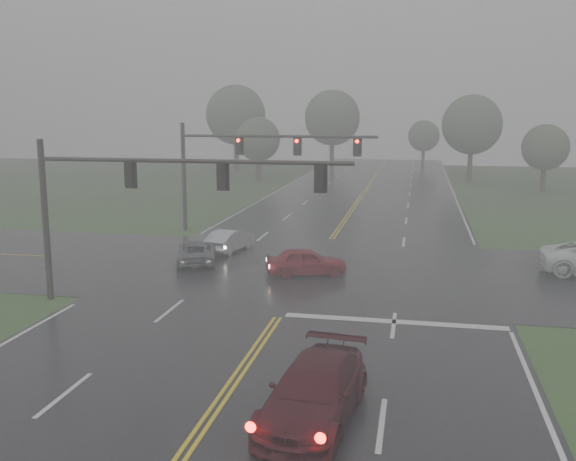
% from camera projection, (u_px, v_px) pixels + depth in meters
% --- Properties ---
extents(main_road, '(18.00, 160.00, 0.02)m').
position_uv_depth(main_road, '(304.00, 279.00, 30.94)').
color(main_road, black).
rests_on(main_road, ground).
extents(cross_street, '(120.00, 14.00, 0.02)m').
position_uv_depth(cross_street, '(311.00, 270.00, 32.87)').
color(cross_street, black).
rests_on(cross_street, ground).
extents(stop_bar, '(8.50, 0.50, 0.01)m').
position_uv_depth(stop_bar, '(394.00, 322.00, 24.67)').
color(stop_bar, silver).
rests_on(stop_bar, ground).
extents(sedan_maroon, '(2.70, 5.45, 1.52)m').
position_uv_depth(sedan_maroon, '(314.00, 419.00, 16.89)').
color(sedan_maroon, '#3B0A12').
rests_on(sedan_maroon, ground).
extents(sedan_red, '(4.29, 2.76, 1.36)m').
position_uv_depth(sedan_red, '(306.00, 275.00, 31.75)').
color(sedan_red, maroon).
rests_on(sedan_red, ground).
extents(sedan_silver, '(2.10, 4.07, 1.28)m').
position_uv_depth(sedan_silver, '(230.00, 251.00, 37.21)').
color(sedan_silver, '#ADB0B6').
rests_on(sedan_silver, ground).
extents(car_grey, '(3.17, 4.66, 1.18)m').
position_uv_depth(car_grey, '(197.00, 263.00, 34.24)').
color(car_grey, '#515358').
rests_on(car_grey, ground).
extents(signal_gantry_near, '(13.17, 0.30, 6.87)m').
position_uv_depth(signal_gantry_near, '(134.00, 190.00, 26.07)').
color(signal_gantry_near, black).
rests_on(signal_gantry_near, ground).
extents(signal_gantry_far, '(13.03, 0.37, 7.27)m').
position_uv_depth(signal_gantry_far, '(241.00, 156.00, 42.00)').
color(signal_gantry_far, black).
rests_on(signal_gantry_far, ground).
extents(tree_nw_a, '(5.02, 5.02, 7.37)m').
position_uv_depth(tree_nw_a, '(258.00, 139.00, 73.21)').
color(tree_nw_a, '#312620').
rests_on(tree_nw_a, ground).
extents(tree_ne_a, '(6.73, 6.73, 9.89)m').
position_uv_depth(tree_ne_a, '(472.00, 125.00, 72.44)').
color(tree_ne_a, '#312620').
rests_on(tree_ne_a, ground).
extents(tree_n_mid, '(7.40, 7.40, 10.87)m').
position_uv_depth(tree_n_mid, '(332.00, 118.00, 85.58)').
color(tree_n_mid, '#312620').
rests_on(tree_n_mid, ground).
extents(tree_e_near, '(4.61, 4.61, 6.77)m').
position_uv_depth(tree_e_near, '(545.00, 148.00, 63.82)').
color(tree_e_near, '#312620').
rests_on(tree_e_near, ground).
extents(tree_nw_b, '(7.79, 7.79, 11.45)m').
position_uv_depth(tree_nw_b, '(236.00, 115.00, 83.94)').
color(tree_nw_b, '#312620').
rests_on(tree_nw_b, ground).
extents(tree_n_far, '(4.59, 4.59, 6.74)m').
position_uv_depth(tree_n_far, '(424.00, 136.00, 94.33)').
color(tree_n_far, '#312620').
rests_on(tree_n_far, ground).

